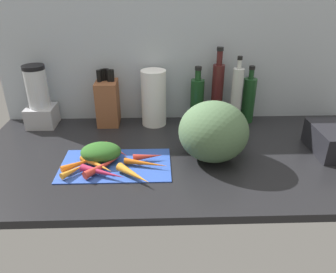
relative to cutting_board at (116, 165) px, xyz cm
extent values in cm
cube|color=black|center=(26.31, 9.20, -1.90)|extent=(170.00, 80.00, 3.00)
cube|color=#ADB7C1|center=(26.31, 47.70, 29.60)|extent=(170.00, 3.00, 60.00)
cube|color=#2D51B7|center=(0.00, 0.00, 0.00)|extent=(42.10, 24.23, 0.80)
cone|color=red|center=(-4.12, -3.86, 1.92)|extent=(13.41, 14.91, 3.04)
cone|color=red|center=(12.33, 2.77, 1.79)|extent=(11.82, 4.47, 2.79)
cone|color=orange|center=(11.69, -2.09, 1.59)|extent=(16.98, 6.71, 2.38)
cone|color=#B2264C|center=(-3.60, -8.31, 1.84)|extent=(17.47, 9.76, 2.89)
cone|color=red|center=(-0.64, 8.78, 1.41)|extent=(11.79, 12.61, 2.02)
cone|color=orange|center=(-12.33, -0.93, 1.72)|extent=(15.06, 11.72, 2.64)
cone|color=orange|center=(-14.59, -6.28, 1.63)|extent=(8.49, 9.48, 2.45)
cone|color=orange|center=(-6.64, -2.80, 1.98)|extent=(14.33, 12.73, 3.17)
cone|color=orange|center=(7.55, -10.09, 2.01)|extent=(13.41, 13.04, 3.23)
ellipsoid|color=#2D6023|center=(-5.87, 3.51, 3.73)|extent=(15.73, 12.10, 6.66)
ellipsoid|color=#4C6B47|center=(37.83, 4.59, 11.36)|extent=(27.05, 26.42, 23.53)
cube|color=brown|center=(-7.51, 40.33, 10.26)|extent=(10.10, 13.75, 21.33)
cylinder|color=black|center=(-10.46, 39.55, 23.68)|extent=(2.17, 2.17, 5.50)
cylinder|color=black|center=(-9.28, 41.35, 23.68)|extent=(1.56, 1.56, 5.50)
cylinder|color=black|center=(-8.10, 41.98, 23.68)|extent=(1.64, 1.64, 5.50)
cylinder|color=black|center=(-6.92, 41.99, 23.68)|extent=(1.68, 1.68, 5.50)
cylinder|color=black|center=(-5.74, 39.98, 23.68)|extent=(2.11, 2.11, 5.50)
cylinder|color=black|center=(-4.57, 40.01, 23.68)|extent=(2.18, 2.18, 5.50)
cube|color=#B2B2B7|center=(-39.35, 38.68, 4.45)|extent=(13.13, 13.13, 9.71)
cylinder|color=silver|center=(-39.35, 38.68, 18.31)|extent=(9.85, 9.85, 18.00)
cylinder|color=black|center=(-39.35, 38.68, 28.21)|extent=(10.05, 10.05, 1.80)
cylinder|color=white|center=(14.62, 38.70, 12.95)|extent=(11.74, 11.74, 26.71)
cylinder|color=#19421E|center=(35.50, 40.22, 10.34)|extent=(6.52, 6.52, 21.48)
cylinder|color=#19421E|center=(35.50, 40.22, 23.49)|extent=(2.77, 2.77, 4.83)
cylinder|color=black|center=(35.50, 40.22, 26.71)|extent=(3.18, 3.18, 1.60)
cylinder|color=#471919|center=(45.24, 41.06, 13.82)|extent=(5.59, 5.59, 28.44)
cylinder|color=#471919|center=(45.24, 41.06, 31.27)|extent=(2.73, 2.73, 6.46)
cylinder|color=black|center=(45.24, 41.06, 35.30)|extent=(3.14, 3.14, 1.60)
cylinder|color=silver|center=(53.35, 35.78, 13.58)|extent=(5.08, 5.08, 27.95)
cylinder|color=silver|center=(53.35, 35.78, 29.56)|extent=(1.96, 1.96, 4.01)
cylinder|color=black|center=(53.35, 35.78, 32.36)|extent=(2.26, 2.26, 1.60)
cylinder|color=#19421E|center=(60.69, 40.35, 10.52)|extent=(6.29, 6.29, 21.84)
cylinder|color=#19421E|center=(60.69, 40.35, 23.69)|extent=(2.43, 2.43, 4.50)
cylinder|color=black|center=(60.69, 40.35, 26.73)|extent=(2.80, 2.80, 1.60)
camera|label=1|loc=(16.66, -107.18, 65.59)|focal=34.64mm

